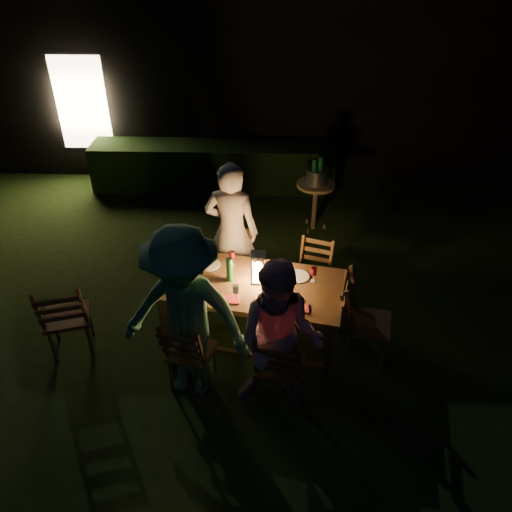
{
  "coord_description": "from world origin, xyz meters",
  "views": [
    {
      "loc": [
        0.52,
        -4.37,
        4.0
      ],
      "look_at": [
        0.37,
        0.09,
        0.98
      ],
      "focal_mm": 35.0,
      "sensor_mm": 36.0,
      "label": 1
    }
  ],
  "objects_px": {
    "person_house_side": "(232,232)",
    "bottle_bucket_a": "(314,175)",
    "person_opp_right": "(280,341)",
    "bottle_table": "(229,269)",
    "chair_near_left": "(192,363)",
    "person_opp_left": "(185,316)",
    "chair_end": "(364,335)",
    "chair_near_right": "(279,377)",
    "lantern": "(258,269)",
    "side_table": "(316,189)",
    "ice_bucket": "(317,177)",
    "dining_table": "(253,289)",
    "chair_far_right": "(311,287)",
    "chair_far_left": "(232,275)",
    "bottle_bucket_b": "(320,172)",
    "chair_spare": "(70,329)"
  },
  "relations": [
    {
      "from": "person_house_side",
      "to": "bottle_bucket_a",
      "type": "relative_size",
      "value": 5.58
    },
    {
      "from": "person_opp_right",
      "to": "bottle_table",
      "type": "relative_size",
      "value": 5.92
    },
    {
      "from": "chair_near_left",
      "to": "bottle_bucket_a",
      "type": "xyz_separation_m",
      "value": [
        1.38,
        3.14,
        0.64
      ]
    },
    {
      "from": "person_house_side",
      "to": "bottle_table",
      "type": "bearing_deg",
      "value": 103.71
    },
    {
      "from": "person_opp_left",
      "to": "chair_end",
      "type": "bearing_deg",
      "value": 26.06
    },
    {
      "from": "chair_near_right",
      "to": "lantern",
      "type": "bearing_deg",
      "value": 116.08
    },
    {
      "from": "person_opp_right",
      "to": "bottle_table",
      "type": "distance_m",
      "value": 1.08
    },
    {
      "from": "bottle_table",
      "to": "chair_end",
      "type": "bearing_deg",
      "value": -11.03
    },
    {
      "from": "person_opp_left",
      "to": "side_table",
      "type": "bearing_deg",
      "value": 77.02
    },
    {
      "from": "chair_near_left",
      "to": "bottle_bucket_a",
      "type": "relative_size",
      "value": 2.97
    },
    {
      "from": "chair_end",
      "to": "ice_bucket",
      "type": "distance_m",
      "value": 2.83
    },
    {
      "from": "chair_near_right",
      "to": "ice_bucket",
      "type": "xyz_separation_m",
      "value": [
        0.55,
        3.36,
        0.58
      ]
    },
    {
      "from": "chair_end",
      "to": "chair_near_right",
      "type": "bearing_deg",
      "value": -43.99
    },
    {
      "from": "chair_end",
      "to": "lantern",
      "type": "relative_size",
      "value": 3.05
    },
    {
      "from": "dining_table",
      "to": "chair_far_right",
      "type": "relative_size",
      "value": 2.32
    },
    {
      "from": "lantern",
      "to": "bottle_table",
      "type": "distance_m",
      "value": 0.3
    },
    {
      "from": "dining_table",
      "to": "person_opp_right",
      "type": "relative_size",
      "value": 1.25
    },
    {
      "from": "person_opp_left",
      "to": "side_table",
      "type": "relative_size",
      "value": 2.46
    },
    {
      "from": "lantern",
      "to": "ice_bucket",
      "type": "distance_m",
      "value": 2.6
    },
    {
      "from": "chair_near_left",
      "to": "person_opp_left",
      "type": "height_order",
      "value": "person_opp_left"
    },
    {
      "from": "chair_end",
      "to": "side_table",
      "type": "relative_size",
      "value": 1.39
    },
    {
      "from": "chair_near_left",
      "to": "person_opp_right",
      "type": "relative_size",
      "value": 0.57
    },
    {
      "from": "dining_table",
      "to": "bottle_bucket_a",
      "type": "distance_m",
      "value": 2.61
    },
    {
      "from": "chair_far_left",
      "to": "ice_bucket",
      "type": "height_order",
      "value": "ice_bucket"
    },
    {
      "from": "chair_far_right",
      "to": "bottle_bucket_a",
      "type": "relative_size",
      "value": 2.8
    },
    {
      "from": "person_opp_left",
      "to": "bottle_table",
      "type": "relative_size",
      "value": 6.76
    },
    {
      "from": "person_house_side",
      "to": "bottle_bucket_b",
      "type": "height_order",
      "value": "person_house_side"
    },
    {
      "from": "chair_far_left",
      "to": "side_table",
      "type": "height_order",
      "value": "chair_far_left"
    },
    {
      "from": "person_opp_right",
      "to": "chair_near_left",
      "type": "bearing_deg",
      "value": 176.8
    },
    {
      "from": "chair_far_right",
      "to": "ice_bucket",
      "type": "distance_m",
      "value": 1.97
    },
    {
      "from": "lantern",
      "to": "bottle_bucket_b",
      "type": "height_order",
      "value": "lantern"
    },
    {
      "from": "bottle_bucket_a",
      "to": "chair_spare",
      "type": "bearing_deg",
      "value": -135.48
    },
    {
      "from": "chair_near_right",
      "to": "person_opp_right",
      "type": "distance_m",
      "value": 0.54
    },
    {
      "from": "chair_spare",
      "to": "person_opp_left",
      "type": "height_order",
      "value": "person_opp_left"
    },
    {
      "from": "chair_far_left",
      "to": "person_house_side",
      "type": "bearing_deg",
      "value": -85.5
    },
    {
      "from": "side_table",
      "to": "chair_near_left",
      "type": "bearing_deg",
      "value": -114.24
    },
    {
      "from": "person_opp_left",
      "to": "ice_bucket",
      "type": "distance_m",
      "value": 3.54
    },
    {
      "from": "chair_far_right",
      "to": "person_opp_left",
      "type": "bearing_deg",
      "value": 64.84
    },
    {
      "from": "person_opp_right",
      "to": "chair_near_right",
      "type": "bearing_deg",
      "value": 90.03
    },
    {
      "from": "chair_near_left",
      "to": "bottle_bucket_b",
      "type": "relative_size",
      "value": 2.97
    },
    {
      "from": "chair_spare",
      "to": "person_house_side",
      "type": "height_order",
      "value": "person_house_side"
    },
    {
      "from": "dining_table",
      "to": "ice_bucket",
      "type": "height_order",
      "value": "ice_bucket"
    },
    {
      "from": "chair_far_left",
      "to": "chair_end",
      "type": "bearing_deg",
      "value": 158.64
    },
    {
      "from": "dining_table",
      "to": "chair_far_left",
      "type": "height_order",
      "value": "chair_far_left"
    },
    {
      "from": "chair_near_left",
      "to": "chair_far_right",
      "type": "xyz_separation_m",
      "value": [
        1.28,
        1.32,
        -0.02
      ]
    },
    {
      "from": "chair_end",
      "to": "person_house_side",
      "type": "distance_m",
      "value": 1.95
    },
    {
      "from": "dining_table",
      "to": "bottle_bucket_b",
      "type": "height_order",
      "value": "bottle_bucket_b"
    },
    {
      "from": "chair_far_right",
      "to": "bottle_table",
      "type": "bearing_deg",
      "value": 50.85
    },
    {
      "from": "chair_near_right",
      "to": "bottle_table",
      "type": "height_order",
      "value": "bottle_table"
    },
    {
      "from": "bottle_table",
      "to": "bottle_bucket_b",
      "type": "height_order",
      "value": "bottle_bucket_b"
    }
  ]
}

